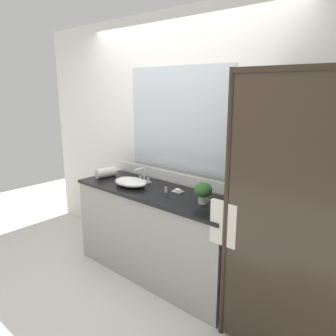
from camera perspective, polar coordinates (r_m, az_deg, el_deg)
ground_plane at (r=3.60m, az=-1.87°, el=-17.70°), size 8.00×8.00×0.00m
wall_back_with_mirror at (r=3.38m, az=2.00°, el=4.01°), size 4.40×0.06×2.60m
vanity_cabinet at (r=3.39m, az=-1.82°, el=-11.13°), size 1.80×0.58×0.90m
shower_enclosure at (r=2.36m, az=17.82°, el=-8.16°), size 1.20×0.59×2.00m
sink_basin at (r=3.38m, az=-6.42°, el=-2.41°), size 0.38×0.26×0.08m
faucet at (r=3.50m, az=-4.24°, el=-1.58°), size 0.17×0.15×0.16m
potted_plant at (r=2.86m, az=6.04°, el=-3.95°), size 0.16×0.16×0.19m
soap_dish at (r=3.18m, az=1.73°, el=-3.89°), size 0.10×0.07×0.04m
amenity_bottle_lotion at (r=3.16m, az=-0.34°, el=-3.55°), size 0.03×0.03×0.08m
amenity_bottle_body_wash at (r=2.66m, az=9.23°, el=-6.88°), size 0.03×0.03×0.10m
rolled_towel_near_edge at (r=3.74m, az=-10.64°, el=-0.78°), size 0.15×0.24×0.11m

